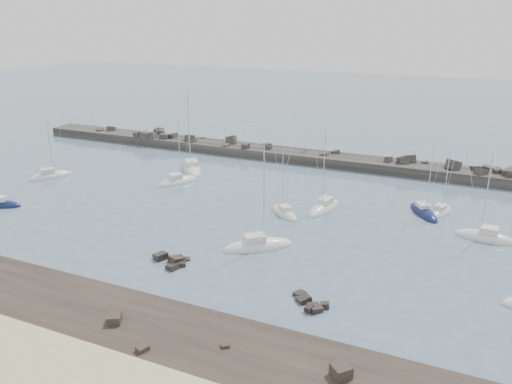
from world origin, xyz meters
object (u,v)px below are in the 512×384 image
Objects in this scene: sailboat_5 at (324,209)px; sailboat_9 at (441,212)px; sailboat_0 at (51,176)px; sailboat_7 at (423,213)px; sailboat_6 at (258,247)px; sailboat_4 at (284,213)px; sailboat_8 at (485,238)px; sailboat_1 at (192,169)px; sailboat_3 at (178,182)px.

sailboat_9 is at bearing 18.66° from sailboat_5.
sailboat_7 is at bearing 7.94° from sailboat_0.
sailboat_9 is at bearing 46.95° from sailboat_6.
sailboat_8 is (26.64, 2.40, 0.02)m from sailboat_4.
sailboat_4 is at bearing 0.58° from sailboat_0.
sailboat_8 is (50.25, -11.39, 0.00)m from sailboat_1.
sailboat_5 reaches higher than sailboat_7.
sailboat_7 is at bearing -7.48° from sailboat_1.
sailboat_0 is at bearing -172.06° from sailboat_7.
sailboat_5 reaches higher than sailboat_0.
sailboat_3 is 42.54m from sailboat_9.
sailboat_5 is (48.80, 4.54, 0.00)m from sailboat_0.
sailboat_1 reaches higher than sailboat_0.
sailboat_8 is (70.63, 2.84, 0.01)m from sailboat_0.
sailboat_8 reaches higher than sailboat_7.
sailboat_0 is 1.19× the size of sailboat_9.
sailboat_7 is (62.43, 8.71, -0.02)m from sailboat_0.
sailboat_7 is (17.44, 19.90, -0.02)m from sailboat_6.
sailboat_5 is at bearing 5.31° from sailboat_0.
sailboat_6 is 26.46m from sailboat_7.
sailboat_8 reaches higher than sailboat_3.
sailboat_0 is 0.74× the size of sailboat_1.
sailboat_1 reaches higher than sailboat_7.
sailboat_1 is at bearing 172.52° from sailboat_7.
sailboat_5 is at bearing -163.00° from sailboat_7.
sailboat_1 is 1.61× the size of sailboat_9.
sailboat_3 reaches higher than sailboat_7.
sailboat_1 reaches higher than sailboat_6.
sailboat_8 reaches higher than sailboat_0.
sailboat_3 is 0.98× the size of sailboat_8.
sailboat_4 is 22.76m from sailboat_9.
sailboat_1 reaches higher than sailboat_8.
sailboat_3 is 1.20× the size of sailboat_9.
sailboat_0 reaches higher than sailboat_7.
sailboat_4 reaches higher than sailboat_9.
sailboat_1 is 35.38m from sailboat_6.
sailboat_0 is 1.15× the size of sailboat_4.
sailboat_1 is at bearing 161.18° from sailboat_5.
sailboat_1 is 1.32× the size of sailboat_8.
sailboat_1 is at bearing 134.07° from sailboat_6.
sailboat_7 is (13.63, 4.17, -0.02)m from sailboat_5.
sailboat_5 is 1.09× the size of sailboat_7.
sailboat_3 is 48.47m from sailboat_8.
sailboat_6 is (0.99, -11.63, 0.02)m from sailboat_4.
sailboat_1 is at bearing 34.92° from sailboat_0.
sailboat_4 is 11.68m from sailboat_6.
sailboat_4 is at bearing 94.88° from sailboat_6.
sailboat_0 is 1.02× the size of sailboat_7.
sailboat_8 is (48.34, -3.60, 0.01)m from sailboat_3.
sailboat_1 is at bearing 167.23° from sailboat_8.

